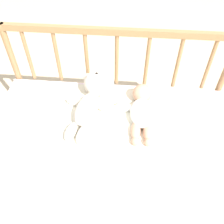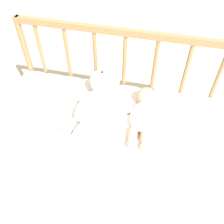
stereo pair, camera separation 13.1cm
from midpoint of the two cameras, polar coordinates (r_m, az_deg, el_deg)
name	(u,v)px [view 1 (the left image)]	position (r m, az deg, el deg)	size (l,w,h in m)	color
ground_plane	(112,162)	(1.69, -2.29, -11.53)	(12.00, 12.00, 0.00)	#C6B293
crib_mattress	(112,144)	(1.52, -2.53, -7.39)	(1.30, 0.59, 0.42)	silver
crib_rail	(117,65)	(1.49, -1.50, 10.68)	(1.30, 0.04, 0.79)	#997047
blanket	(111,119)	(1.36, -2.99, -1.69)	(0.84, 0.53, 0.01)	silver
teddy_bear	(92,96)	(1.40, -7.26, 3.50)	(0.30, 0.48, 0.16)	silver
baby	(142,110)	(1.35, 4.11, 0.28)	(0.32, 0.39, 0.11)	white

